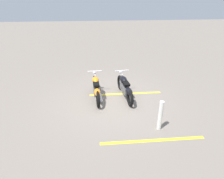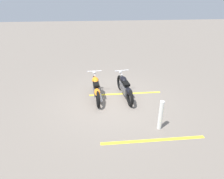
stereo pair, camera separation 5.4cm
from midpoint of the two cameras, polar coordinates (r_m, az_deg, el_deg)
name	(u,v)px [view 2 (the right image)]	position (r m, az deg, el deg)	size (l,w,h in m)	color
ground_plane	(111,100)	(7.96, -0.44, -3.30)	(60.00, 60.00, 0.00)	slate
motorcycle_bright_foreground	(96,88)	(7.96, -4.96, 0.35)	(2.23, 0.62, 1.04)	black
motorcycle_dark_foreground	(125,87)	(8.03, 3.72, 0.61)	(2.23, 0.63, 1.04)	black
bollard_post	(161,115)	(6.28, 14.14, -7.51)	(0.14, 0.14, 1.02)	white
parking_stripe_near	(125,94)	(8.53, 3.81, -1.24)	(3.20, 0.12, 0.01)	yellow
parking_stripe_mid	(153,140)	(6.06, 12.05, -14.66)	(3.20, 0.12, 0.01)	yellow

